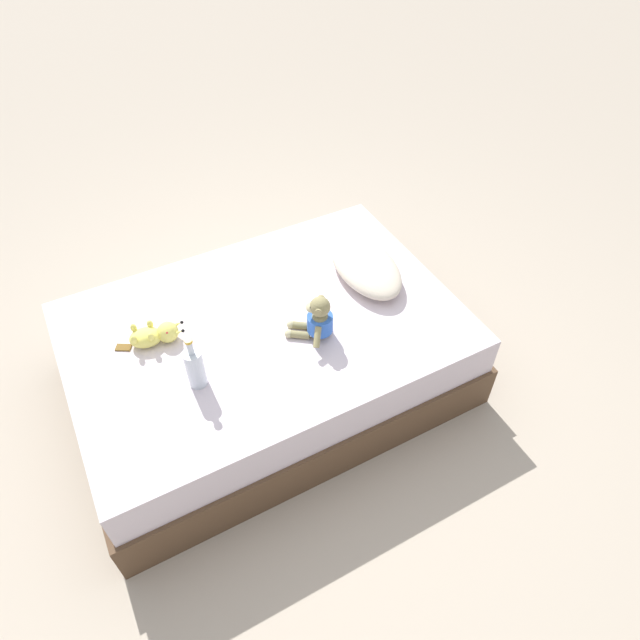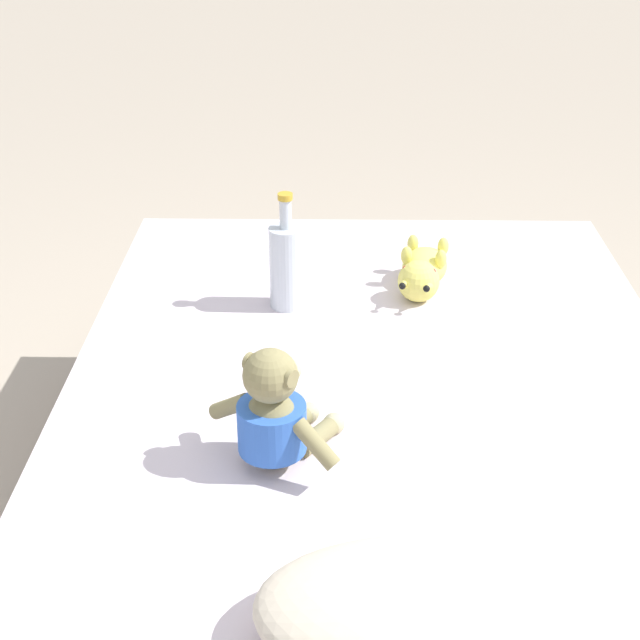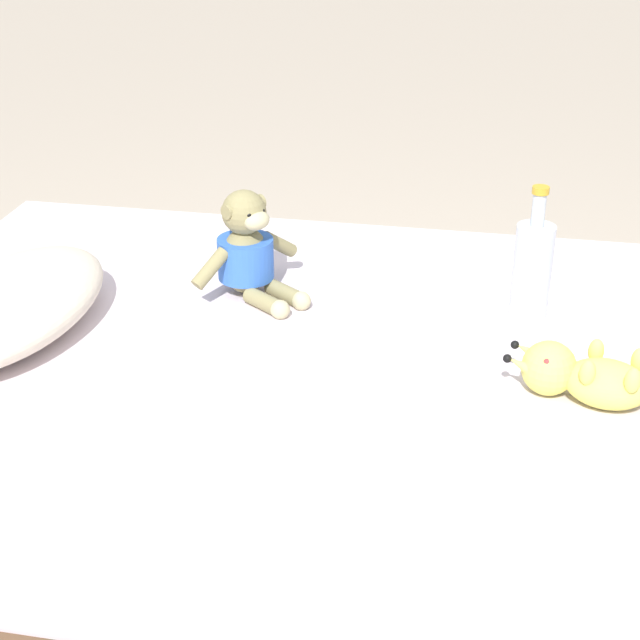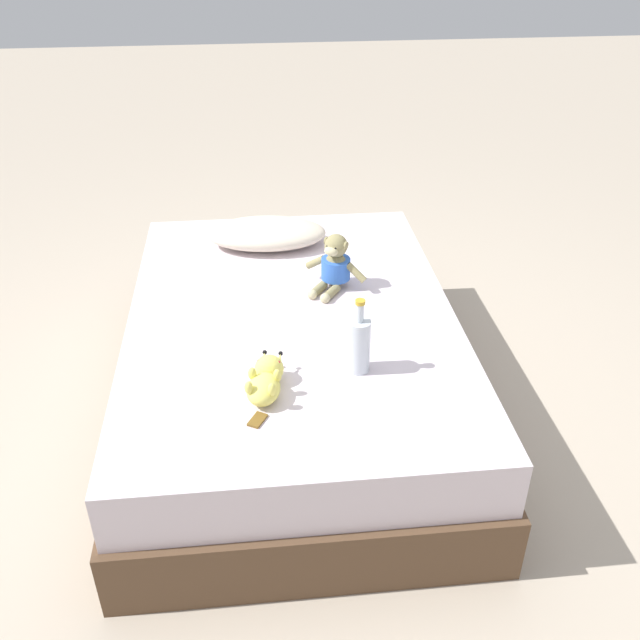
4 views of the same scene
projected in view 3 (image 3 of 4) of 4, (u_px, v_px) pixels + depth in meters
The scene contains 6 objects.
ground_plane at pixel (320, 531), 2.17m from camera, with size 16.00×16.00×0.00m, color #B7A893.
bed at pixel (320, 443), 2.06m from camera, with size 1.33×1.93×0.48m.
pillow at pixel (10, 305), 1.96m from camera, with size 0.58×0.35×0.12m.
plush_monkey at pixel (249, 253), 2.11m from camera, with size 0.25×0.25×0.24m.
plush_yellow_creature at pixel (582, 376), 1.74m from camera, with size 0.15×0.33×0.10m.
glass_bottle at pixel (532, 268), 2.01m from camera, with size 0.08×0.08×0.28m.
Camera 3 is at (-1.69, -0.32, 1.41)m, focal length 55.13 mm.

